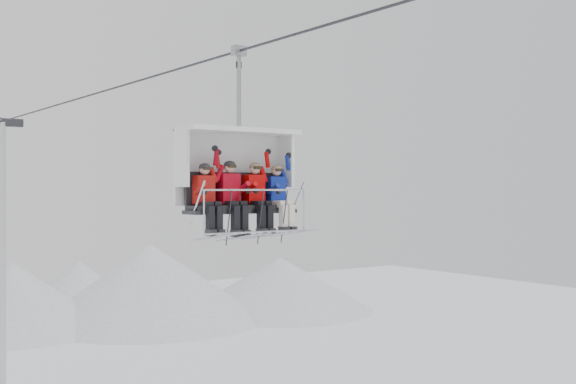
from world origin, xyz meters
TOP-DOWN VIEW (x-y plane):
  - haul_cable at (0.00, 0.00)m, footprint 0.06×50.00m
  - chairlift_carrier at (0.00, 1.95)m, footprint 2.68×1.17m
  - skier_far_left at (-0.89, 1.63)m, footprint 0.40×1.69m
  - skier_center_left at (-0.29, 1.64)m, footprint 0.43×1.69m
  - skier_center_right at (0.34, 1.64)m, footprint 0.42×1.69m
  - skier_far_right at (0.91, 1.63)m, footprint 0.40×1.69m

SIDE VIEW (x-z plane):
  - skier_far_right at x=0.91m, z-range 9.40..10.99m
  - skier_far_left at x=-0.89m, z-range 9.40..11.00m
  - skier_center_right at x=0.34m, z-range 9.39..11.05m
  - skier_center_left at x=-0.29m, z-range 9.38..11.08m
  - chairlift_carrier at x=0.00m, z-range 8.75..12.73m
  - haul_cable at x=0.00m, z-range 13.27..13.33m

